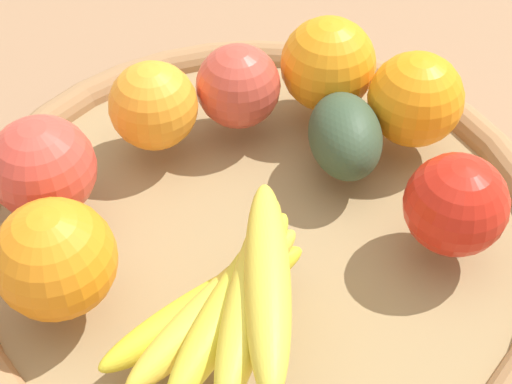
# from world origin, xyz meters

# --- Properties ---
(ground_plane) EXTENTS (2.40, 2.40, 0.00)m
(ground_plane) POSITION_xyz_m (0.00, 0.00, 0.00)
(ground_plane) COLOR #98704F
(ground_plane) RESTS_ON ground
(basket) EXTENTS (0.47, 0.47, 0.04)m
(basket) POSITION_xyz_m (0.00, 0.00, 0.02)
(basket) COLOR #967B51
(basket) RESTS_ON ground_plane
(apple_0) EXTENTS (0.10, 0.10, 0.07)m
(apple_0) POSITION_xyz_m (-0.12, -0.08, 0.08)
(apple_0) COLOR red
(apple_0) RESTS_ON basket
(apple_1) EXTENTS (0.11, 0.11, 0.08)m
(apple_1) POSITION_xyz_m (0.11, 0.10, 0.08)
(apple_1) COLOR #DC4537
(apple_1) RESTS_ON basket
(orange_3) EXTENTS (0.09, 0.09, 0.07)m
(orange_3) POSITION_xyz_m (0.11, -0.00, 0.08)
(orange_3) COLOR orange
(orange_3) RESTS_ON basket
(banana_bunch) EXTENTS (0.13, 0.16, 0.08)m
(banana_bunch) POSITION_xyz_m (-0.07, 0.09, 0.08)
(banana_bunch) COLOR yellow
(banana_bunch) RESTS_ON basket
(avocado) EXTENTS (0.10, 0.10, 0.06)m
(avocado) POSITION_xyz_m (-0.01, -0.09, 0.07)
(avocado) COLOR #354A32
(avocado) RESTS_ON basket
(apple_2) EXTENTS (0.10, 0.10, 0.07)m
(apple_2) POSITION_xyz_m (0.09, -0.07, 0.08)
(apple_2) COLOR #C64637
(apple_2) RESTS_ON basket
(orange_0) EXTENTS (0.09, 0.09, 0.08)m
(orange_0) POSITION_xyz_m (0.04, 0.15, 0.08)
(orange_0) COLOR orange
(orange_0) RESTS_ON basket
(orange_1) EXTENTS (0.09, 0.09, 0.08)m
(orange_1) POSITION_xyz_m (0.05, -0.13, 0.08)
(orange_1) COLOR orange
(orange_1) RESTS_ON basket
(orange_2) EXTENTS (0.08, 0.08, 0.08)m
(orange_2) POSITION_xyz_m (-0.03, -0.15, 0.08)
(orange_2) COLOR orange
(orange_2) RESTS_ON basket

